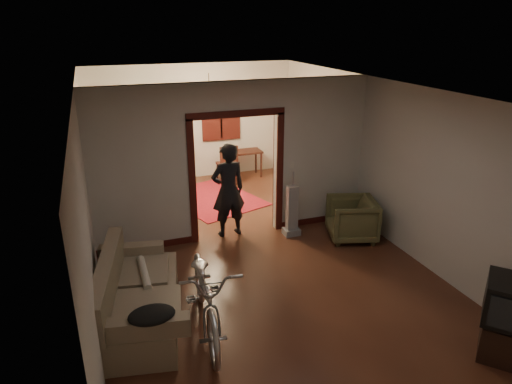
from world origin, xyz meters
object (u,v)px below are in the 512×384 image
person (228,190)px  locker (150,148)px  desk (244,164)px  sofa (139,289)px  armchair (352,219)px  bicycle (206,292)px

person → locker: bearing=-77.3°
locker → person: bearing=-80.6°
locker → desk: bearing=-5.0°
sofa → armchair: 4.05m
bicycle → locker: locker is taller
sofa → armchair: (3.87, 1.20, -0.09)m
locker → armchair: bearing=-61.0°
armchair → locker: size_ratio=0.42×
desk → armchair: bearing=-60.0°
sofa → locker: (0.83, 4.99, 0.53)m
sofa → person: person is taller
armchair → person: 2.28m
bicycle → person: person is taller
sofa → person: size_ratio=1.19×
locker → desk: 2.40m
sofa → person: 2.82m
locker → bicycle: bearing=-100.3°
bicycle → person: 2.80m
person → locker: locker is taller
desk → sofa: bearing=-101.7°
armchair → locker: (-3.04, 3.79, 0.62)m
bicycle → person: (1.06, 2.57, 0.33)m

